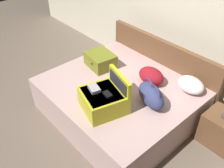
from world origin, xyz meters
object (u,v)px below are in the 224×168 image
hard_case_medium (100,60)px  pillow_center_head (151,76)px  nightstand (221,129)px  duffel_bag (151,95)px  bed (119,100)px  pillow_near_headboard (191,85)px  hard_case_large (104,99)px

hard_case_medium → pillow_center_head: size_ratio=1.21×
nightstand → duffel_bag: bearing=-142.3°
bed → pillow_near_headboard: 1.02m
bed → nightstand: bearing=25.8°
pillow_near_headboard → nightstand: pillow_near_headboard is taller
pillow_center_head → nightstand: 1.14m
hard_case_large → hard_case_medium: (-0.76, 0.58, -0.05)m
hard_case_medium → duffel_bag: 1.09m
duffel_bag → bed: bearing=-175.3°
duffel_bag → nightstand: duffel_bag is taller
bed → hard_case_medium: (-0.56, 0.13, 0.37)m
pillow_near_headboard → hard_case_medium: bearing=-157.8°
hard_case_large → pillow_center_head: size_ratio=1.55×
hard_case_medium → pillow_center_head: 0.83m
duffel_bag → pillow_near_headboard: size_ratio=1.39×
pillow_center_head → bed: bearing=-120.4°
bed → pillow_center_head: bearing=59.6°
bed → hard_case_medium: size_ratio=4.23×
bed → hard_case_medium: 0.68m
nightstand → pillow_near_headboard: bearing=176.7°
bed → hard_case_large: 0.64m
pillow_near_headboard → bed: bearing=-137.6°
duffel_bag → nightstand: (0.74, 0.57, -0.43)m
hard_case_medium → nightstand: (1.83, 0.48, -0.40)m
bed → hard_case_large: bearing=-65.4°
hard_case_medium → pillow_center_head: bearing=26.0°
duffel_bag → pillow_center_head: size_ratio=1.37×
pillow_near_headboard → nightstand: (0.56, -0.03, -0.39)m
pillow_center_head → nightstand: (1.04, 0.22, -0.40)m
pillow_near_headboard → nightstand: bearing=-3.3°
pillow_near_headboard → pillow_center_head: bearing=-152.1°
hard_case_medium → duffel_bag: duffel_bag is taller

